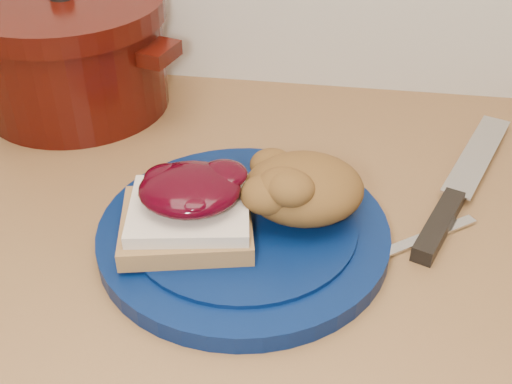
# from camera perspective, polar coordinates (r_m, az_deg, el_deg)

# --- Properties ---
(plate) EXTENTS (0.33, 0.33, 0.02)m
(plate) POSITION_cam_1_polar(r_m,az_deg,el_deg) (0.67, -1.11, -3.70)
(plate) COLOR #04153F
(plate) RESTS_ON wood_countertop
(sandwich) EXTENTS (0.15, 0.14, 0.06)m
(sandwich) POSITION_cam_1_polar(r_m,az_deg,el_deg) (0.63, -6.03, -1.40)
(sandwich) COLOR olive
(sandwich) RESTS_ON plate
(stuffing_mound) EXTENTS (0.13, 0.12, 0.06)m
(stuffing_mound) POSITION_cam_1_polar(r_m,az_deg,el_deg) (0.66, 4.29, 0.35)
(stuffing_mound) COLOR brown
(stuffing_mound) RESTS_ON plate
(chef_knife) EXTENTS (0.14, 0.31, 0.02)m
(chef_knife) POSITION_cam_1_polar(r_m,az_deg,el_deg) (0.74, 16.91, -1.01)
(chef_knife) COLOR black
(chef_knife) RESTS_ON wood_countertop
(butter_knife) EXTENTS (0.14, 0.11, 0.00)m
(butter_knife) POSITION_cam_1_polar(r_m,az_deg,el_deg) (0.69, 13.88, -4.29)
(butter_knife) COLOR silver
(butter_knife) RESTS_ON wood_countertop
(dutch_oven) EXTENTS (0.32, 0.32, 0.17)m
(dutch_oven) POSITION_cam_1_polar(r_m,az_deg,el_deg) (0.92, -16.09, 11.83)
(dutch_oven) COLOR #350A05
(dutch_oven) RESTS_ON wood_countertop
(pepper_grinder) EXTENTS (0.08, 0.08, 0.14)m
(pepper_grinder) POSITION_cam_1_polar(r_m,az_deg,el_deg) (0.93, -20.05, 10.59)
(pepper_grinder) COLOR black
(pepper_grinder) RESTS_ON wood_countertop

